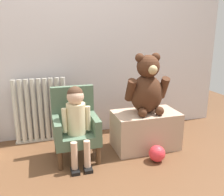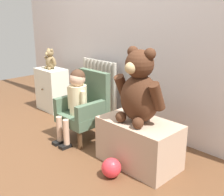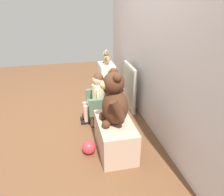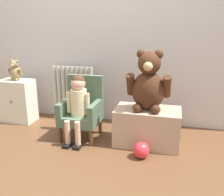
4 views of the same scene
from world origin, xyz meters
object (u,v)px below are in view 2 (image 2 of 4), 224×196
at_px(child_armchair, 85,108).
at_px(child_figure, 76,96).
at_px(small_dresser, 52,89).
at_px(low_bench, 139,143).
at_px(small_teddy_bear, 50,60).
at_px(radiator, 100,90).
at_px(toy_ball, 111,168).
at_px(large_teddy_bear, 139,90).

xyz_separation_m(child_armchair, child_figure, (-0.00, -0.11, 0.14)).
relative_size(small_dresser, low_bench, 0.82).
height_order(low_bench, small_teddy_bear, small_teddy_bear).
bearing_deg(radiator, child_figure, -62.19).
height_order(small_dresser, low_bench, small_dresser).
bearing_deg(child_figure, child_armchair, 90.00).
bearing_deg(child_figure, low_bench, 7.20).
height_order(small_dresser, child_figure, child_figure).
relative_size(small_dresser, child_figure, 0.76).
relative_size(low_bench, toy_ball, 4.26).
bearing_deg(large_teddy_bear, child_figure, -173.57).
bearing_deg(small_dresser, low_bench, -8.16).
bearing_deg(low_bench, large_teddy_bear, -108.62).
relative_size(child_figure, toy_ball, 4.62).
bearing_deg(large_teddy_bear, toy_ball, -92.15).
height_order(radiator, child_figure, child_figure).
height_order(low_bench, large_teddy_bear, large_teddy_bear).
bearing_deg(child_figure, small_teddy_bear, 160.84).
relative_size(child_armchair, low_bench, 1.02).
bearing_deg(radiator, large_teddy_bear, -25.55).
bearing_deg(small_dresser, small_teddy_bear, -14.07).
xyz_separation_m(radiator, low_bench, (1.01, -0.47, -0.16)).
bearing_deg(low_bench, toy_ball, -92.73).
relative_size(child_figure, low_bench, 1.08).
bearing_deg(radiator, small_dresser, -160.42).
relative_size(child_armchair, small_teddy_bear, 2.63).
height_order(low_bench, toy_ball, low_bench).
distance_m(low_bench, toy_ball, 0.32).
distance_m(child_armchair, large_teddy_bear, 0.78).
xyz_separation_m(large_teddy_bear, small_teddy_bear, (-1.65, 0.25, 0.01)).
xyz_separation_m(child_figure, large_teddy_bear, (0.71, 0.08, 0.18)).
bearing_deg(low_bench, child_figure, -172.80).
height_order(small_dresser, large_teddy_bear, large_teddy_bear).
height_order(small_teddy_bear, toy_ball, small_teddy_bear).
height_order(child_figure, small_teddy_bear, small_teddy_bear).
bearing_deg(large_teddy_bear, radiator, 154.45).
height_order(child_figure, low_bench, child_figure).
bearing_deg(toy_ball, child_figure, 163.25).
distance_m(child_armchair, toy_ball, 0.80).
relative_size(low_bench, small_teddy_bear, 2.58).
bearing_deg(toy_ball, low_bench, 87.27).
bearing_deg(large_teddy_bear, small_dresser, 171.48).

